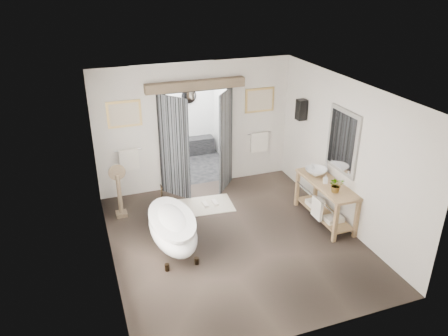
{
  "coord_description": "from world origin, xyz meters",
  "views": [
    {
      "loc": [
        -2.54,
        -6.47,
        4.74
      ],
      "look_at": [
        0.0,
        0.6,
        1.25
      ],
      "focal_mm": 35.0,
      "sensor_mm": 36.0,
      "label": 1
    }
  ],
  "objects_px": {
    "clawfoot_tub": "(172,227)",
    "rug": "(205,205)",
    "vanity": "(325,199)",
    "basin": "(316,172)"
  },
  "relations": [
    {
      "from": "vanity",
      "to": "rug",
      "type": "relative_size",
      "value": 1.33
    },
    {
      "from": "rug",
      "to": "basin",
      "type": "relative_size",
      "value": 2.68
    },
    {
      "from": "clawfoot_tub",
      "to": "vanity",
      "type": "height_order",
      "value": "clawfoot_tub"
    },
    {
      "from": "clawfoot_tub",
      "to": "basin",
      "type": "height_order",
      "value": "basin"
    },
    {
      "from": "rug",
      "to": "basin",
      "type": "distance_m",
      "value": 2.48
    },
    {
      "from": "basin",
      "to": "clawfoot_tub",
      "type": "bearing_deg",
      "value": -159.98
    },
    {
      "from": "clawfoot_tub",
      "to": "rug",
      "type": "xyz_separation_m",
      "value": [
        1.01,
        1.26,
        -0.42
      ]
    },
    {
      "from": "rug",
      "to": "basin",
      "type": "bearing_deg",
      "value": -25.69
    },
    {
      "from": "vanity",
      "to": "basin",
      "type": "relative_size",
      "value": 3.57
    },
    {
      "from": "rug",
      "to": "basin",
      "type": "xyz_separation_m",
      "value": [
        2.08,
        -1.0,
        0.92
      ]
    }
  ]
}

